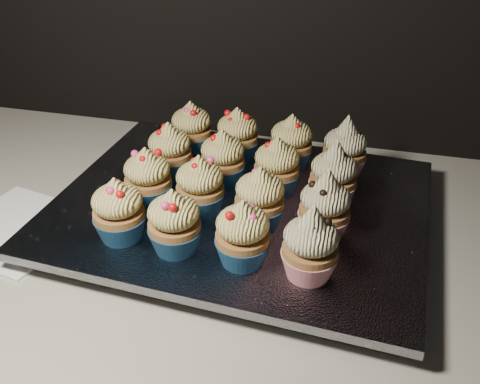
{
  "coord_description": "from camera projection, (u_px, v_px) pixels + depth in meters",
  "views": [
    {
      "loc": [
        0.06,
        1.15,
        1.33
      ],
      "look_at": [
        -0.08,
        1.73,
        0.95
      ],
      "focal_mm": 40.0,
      "sensor_mm": 36.0,
      "label": 1
    }
  ],
  "objects": [
    {
      "name": "cupcake_11",
      "position": [
        333.0,
        176.0,
        0.7
      ],
      "size": [
        0.06,
        0.06,
        0.1
      ],
      "color": "red",
      "rests_on": "foil_lining"
    },
    {
      "name": "cupcake_1",
      "position": [
        174.0,
        223.0,
        0.62
      ],
      "size": [
        0.06,
        0.06,
        0.08
      ],
      "color": "navy",
      "rests_on": "foil_lining"
    },
    {
      "name": "cupcake_2",
      "position": [
        243.0,
        235.0,
        0.6
      ],
      "size": [
        0.06,
        0.06,
        0.08
      ],
      "color": "navy",
      "rests_on": "foil_lining"
    },
    {
      "name": "worktop",
      "position": [
        291.0,
        257.0,
        0.71
      ],
      "size": [
        2.44,
        0.64,
        0.04
      ],
      "primitive_type": "cube",
      "color": "beige",
      "rests_on": "cabinet"
    },
    {
      "name": "cupcake_7",
      "position": [
        325.0,
        207.0,
        0.64
      ],
      "size": [
        0.06,
        0.06,
        0.1
      ],
      "color": "red",
      "rests_on": "foil_lining"
    },
    {
      "name": "cupcake_15",
      "position": [
        345.0,
        150.0,
        0.76
      ],
      "size": [
        0.06,
        0.06,
        0.1
      ],
      "color": "red",
      "rests_on": "foil_lining"
    },
    {
      "name": "cupcake_13",
      "position": [
        237.0,
        136.0,
        0.8
      ],
      "size": [
        0.06,
        0.06,
        0.08
      ],
      "color": "navy",
      "rests_on": "foil_lining"
    },
    {
      "name": "cupcake_12",
      "position": [
        192.0,
        129.0,
        0.82
      ],
      "size": [
        0.06,
        0.06,
        0.08
      ],
      "color": "navy",
      "rests_on": "foil_lining"
    },
    {
      "name": "foil_lining",
      "position": [
        240.0,
        206.0,
        0.72
      ],
      "size": [
        0.51,
        0.41,
        0.01
      ],
      "primitive_type": "cube",
      "rotation": [
        0.0,
        0.0,
        -0.07
      ],
      "color": "silver",
      "rests_on": "baking_tray"
    },
    {
      "name": "cupcake_10",
      "position": [
        277.0,
        167.0,
        0.72
      ],
      "size": [
        0.06,
        0.06,
        0.08
      ],
      "color": "navy",
      "rests_on": "foil_lining"
    },
    {
      "name": "cupcake_14",
      "position": [
        291.0,
        143.0,
        0.78
      ],
      "size": [
        0.06,
        0.06,
        0.08
      ],
      "color": "navy",
      "rests_on": "foil_lining"
    },
    {
      "name": "cupcake_4",
      "position": [
        148.0,
        179.0,
        0.7
      ],
      "size": [
        0.06,
        0.06,
        0.08
      ],
      "color": "navy",
      "rests_on": "foil_lining"
    },
    {
      "name": "cupcake_8",
      "position": [
        170.0,
        152.0,
        0.76
      ],
      "size": [
        0.06,
        0.06,
        0.08
      ],
      "color": "navy",
      "rests_on": "foil_lining"
    },
    {
      "name": "cupcake_9",
      "position": [
        223.0,
        159.0,
        0.74
      ],
      "size": [
        0.06,
        0.06,
        0.08
      ],
      "color": "navy",
      "rests_on": "foil_lining"
    },
    {
      "name": "napkin",
      "position": [
        17.0,
        229.0,
        0.72
      ],
      "size": [
        0.19,
        0.19,
        0.0
      ],
      "primitive_type": "cube",
      "rotation": [
        0.0,
        0.0,
        -0.2
      ],
      "color": "white",
      "rests_on": "worktop"
    },
    {
      "name": "cupcake_5",
      "position": [
        200.0,
        187.0,
        0.68
      ],
      "size": [
        0.06,
        0.06,
        0.08
      ],
      "color": "navy",
      "rests_on": "foil_lining"
    },
    {
      "name": "cupcake_6",
      "position": [
        260.0,
        199.0,
        0.66
      ],
      "size": [
        0.06,
        0.06,
        0.08
      ],
      "color": "navy",
      "rests_on": "foil_lining"
    },
    {
      "name": "cupcake_3",
      "position": [
        310.0,
        246.0,
        0.58
      ],
      "size": [
        0.06,
        0.06,
        0.1
      ],
      "color": "red",
      "rests_on": "foil_lining"
    },
    {
      "name": "cupcake_0",
      "position": [
        119.0,
        211.0,
        0.64
      ],
      "size": [
        0.06,
        0.06,
        0.08
      ],
      "color": "navy",
      "rests_on": "foil_lining"
    },
    {
      "name": "baking_tray",
      "position": [
        240.0,
        216.0,
        0.73
      ],
      "size": [
        0.47,
        0.37,
        0.02
      ],
      "primitive_type": "cube",
      "rotation": [
        0.0,
        0.0,
        -0.07
      ],
      "color": "black",
      "rests_on": "worktop"
    }
  ]
}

